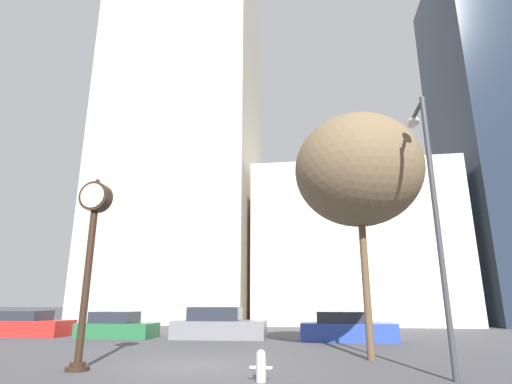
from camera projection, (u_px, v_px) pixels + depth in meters
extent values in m
plane|color=#424247|center=(197.00, 366.00, 11.38)|extent=(200.00, 200.00, 0.00)
cube|color=#BCB29E|center=(185.00, 125.00, 40.69)|extent=(14.16, 12.00, 38.34)
cube|color=beige|center=(352.00, 249.00, 34.94)|extent=(16.06, 12.00, 12.42)
cylinder|color=black|center=(77.00, 368.00, 10.52)|extent=(0.60, 0.60, 0.12)
cylinder|color=black|center=(78.00, 364.00, 10.55)|extent=(0.40, 0.40, 0.10)
cylinder|color=black|center=(87.00, 283.00, 11.10)|extent=(0.20, 0.20, 4.08)
cylinder|color=black|center=(96.00, 197.00, 11.76)|extent=(0.87, 0.39, 0.87)
cylinder|color=white|center=(92.00, 195.00, 11.56)|extent=(0.72, 0.02, 0.72)
cylinder|color=white|center=(100.00, 199.00, 11.95)|extent=(0.72, 0.02, 0.72)
sphere|color=black|center=(98.00, 181.00, 11.89)|extent=(0.12, 0.12, 0.12)
cube|color=red|center=(24.00, 328.00, 21.01)|extent=(4.81, 1.89, 0.80)
cube|color=#232833|center=(22.00, 315.00, 21.22)|extent=(2.64, 1.66, 0.49)
cube|color=#236038|center=(117.00, 330.00, 20.04)|extent=(3.86, 1.81, 0.71)
cube|color=#232833|center=(115.00, 317.00, 20.23)|extent=(2.13, 1.56, 0.55)
cube|color=slate|center=(220.00, 330.00, 19.54)|extent=(4.61, 2.18, 0.85)
cube|color=#232833|center=(215.00, 314.00, 19.76)|extent=(2.57, 1.84, 0.65)
cube|color=#28429E|center=(348.00, 332.00, 18.33)|extent=(4.32, 1.85, 0.81)
cube|color=#232833|center=(343.00, 317.00, 18.54)|extent=(2.39, 1.59, 0.50)
cylinder|color=#B7B7BC|center=(261.00, 369.00, 9.11)|extent=(0.23, 0.23, 0.55)
sphere|color=#B7B7BC|center=(261.00, 354.00, 9.19)|extent=(0.22, 0.22, 0.22)
cylinder|color=#B7B7BC|center=(253.00, 368.00, 9.14)|extent=(0.15, 0.08, 0.08)
cylinder|color=#B7B7BC|center=(269.00, 368.00, 9.09)|extent=(0.15, 0.08, 0.08)
cylinder|color=#38383D|center=(438.00, 226.00, 10.03)|extent=(0.14, 0.14, 7.20)
cylinder|color=#38383D|center=(417.00, 111.00, 11.52)|extent=(0.11, 1.20, 0.11)
ellipsoid|color=silver|center=(413.00, 123.00, 12.07)|extent=(0.36, 0.60, 0.24)
cylinder|color=brown|center=(366.00, 280.00, 13.04)|extent=(0.24, 0.24, 4.90)
ellipsoid|color=brown|center=(358.00, 170.00, 14.04)|extent=(4.41, 4.41, 3.97)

